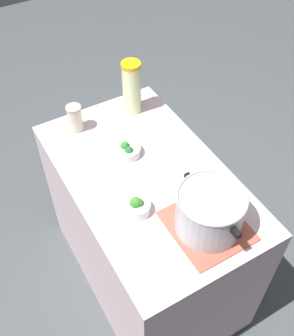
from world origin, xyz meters
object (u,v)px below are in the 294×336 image
at_px(mason_jar, 75,118).
at_px(broccoli_bowl_center, 127,150).
at_px(broccoli_bowl_front, 137,207).
at_px(lemonade_pitcher, 132,87).
at_px(cooking_pot, 210,211).

height_order(mason_jar, broccoli_bowl_center, mason_jar).
distance_m(mason_jar, broccoli_bowl_front, 0.63).
relative_size(lemonade_pitcher, broccoli_bowl_center, 2.29).
xyz_separation_m(lemonade_pitcher, broccoli_bowl_center, (0.29, -0.18, -0.12)).
xyz_separation_m(cooking_pot, broccoli_bowl_center, (-0.55, -0.09, -0.08)).
bearing_deg(broccoli_bowl_front, broccoli_bowl_center, 158.92).
distance_m(mason_jar, broccoli_bowl_center, 0.33).
bearing_deg(broccoli_bowl_center, cooking_pot, 9.18).
xyz_separation_m(cooking_pot, lemonade_pitcher, (-0.83, 0.10, 0.04)).
distance_m(cooking_pot, lemonade_pitcher, 0.84).
relative_size(cooking_pot, mason_jar, 2.40).
relative_size(lemonade_pitcher, broccoli_bowl_front, 2.67).
height_order(cooking_pot, mason_jar, cooking_pot).
bearing_deg(cooking_pot, lemonade_pitcher, 173.45).
distance_m(broccoli_bowl_front, broccoli_bowl_center, 0.35).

